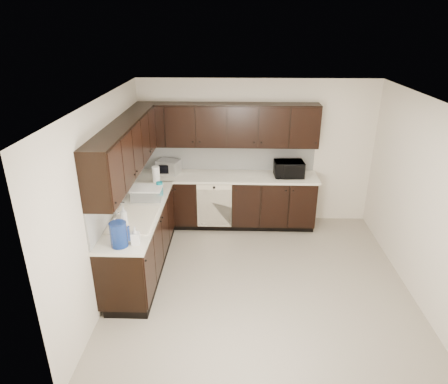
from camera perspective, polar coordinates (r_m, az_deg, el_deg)
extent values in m
plane|color=#A49988|center=(5.71, 5.09, -12.67)|extent=(4.00, 4.00, 0.00)
plane|color=white|center=(4.71, 6.18, 12.83)|extent=(4.00, 4.00, 0.00)
cube|color=beige|center=(6.95, 4.61, 5.64)|extent=(4.00, 0.02, 2.50)
cube|color=beige|center=(5.33, -16.39, -0.85)|extent=(0.02, 4.00, 2.50)
cube|color=beige|center=(5.59, 26.51, -1.31)|extent=(0.02, 4.00, 2.50)
cube|color=beige|center=(3.37, 7.66, -15.33)|extent=(4.00, 0.02, 2.50)
cube|color=black|center=(6.95, 0.39, -1.36)|extent=(3.00, 0.60, 0.90)
cube|color=black|center=(5.86, -11.85, -6.86)|extent=(0.60, 2.20, 0.90)
cube|color=black|center=(7.15, 0.39, -4.17)|extent=(3.00, 0.54, 0.10)
cube|color=black|center=(6.06, -11.26, -10.15)|extent=(0.54, 2.20, 0.10)
cube|color=white|center=(6.77, 0.40, 2.27)|extent=(3.03, 0.63, 0.04)
cube|color=white|center=(5.65, -12.24, -2.73)|extent=(0.63, 2.23, 0.04)
cube|color=white|center=(6.95, 0.47, 5.12)|extent=(3.00, 0.02, 0.48)
cube|color=white|center=(5.88, -14.52, 0.90)|extent=(0.02, 2.80, 0.48)
cube|color=black|center=(6.65, 0.45, 9.55)|extent=(3.00, 0.33, 0.70)
cube|color=black|center=(5.50, -14.04, 5.93)|extent=(0.33, 2.47, 0.70)
cube|color=#F1E4C5|center=(6.67, -1.39, -1.98)|extent=(0.58, 0.02, 0.78)
cube|color=#F1E4C5|center=(6.53, -1.42, 0.71)|extent=(0.58, 0.03, 0.08)
cylinder|color=black|center=(6.52, -1.43, 0.65)|extent=(0.04, 0.02, 0.04)
cube|color=#F1E4C5|center=(5.37, -12.77, -3.88)|extent=(0.54, 0.82, 0.03)
cube|color=#F1E4C5|center=(5.24, -13.20, -5.70)|extent=(0.42, 0.34, 0.16)
cube|color=#F1E4C5|center=(5.58, -12.22, -3.73)|extent=(0.42, 0.34, 0.16)
cylinder|color=silver|center=(5.37, -15.16, -2.62)|extent=(0.03, 0.03, 0.26)
cylinder|color=silver|center=(5.31, -14.78, -1.47)|extent=(0.14, 0.02, 0.02)
cylinder|color=#B2B2B7|center=(5.22, -13.23, -5.41)|extent=(0.20, 0.20, 0.10)
imported|color=black|center=(6.75, 9.24, 3.27)|extent=(0.50, 0.35, 0.27)
imported|color=gray|center=(4.77, -12.57, -6.10)|extent=(0.11, 0.11, 0.22)
imported|color=gray|center=(5.23, -14.14, -3.28)|extent=(0.11, 0.11, 0.26)
cube|color=silver|center=(6.89, -7.90, 3.61)|extent=(0.43, 0.36, 0.23)
cube|color=white|center=(5.93, -10.96, -0.22)|extent=(0.44, 0.34, 0.17)
cylinder|color=navy|center=(4.75, -14.81, -5.88)|extent=(0.22, 0.22, 0.30)
cylinder|color=#0D8597|center=(6.02, -9.17, 0.49)|extent=(0.12, 0.12, 0.21)
cylinder|color=white|center=(6.51, -9.70, 2.50)|extent=(0.13, 0.13, 0.26)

